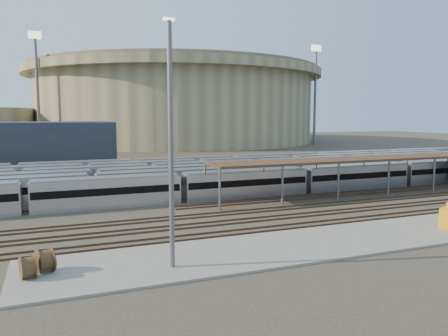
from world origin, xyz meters
TOP-DOWN VIEW (x-y plane):
  - ground at (0.00, 0.00)m, footprint 420.00×420.00m
  - apron at (-5.00, -15.00)m, footprint 50.00×9.00m
  - subway_trains at (1.90, 18.50)m, footprint 122.97×23.90m
  - inspection_shed at (22.00, 4.00)m, footprint 60.30×6.00m
  - empty_tracks at (0.00, -5.00)m, footprint 170.00×9.62m
  - stadium at (25.00, 140.00)m, footprint 124.00×124.00m
  - service_building at (-35.00, 55.00)m, footprint 42.00×20.00m
  - floodlight_0 at (-30.00, 110.00)m, footprint 4.00×1.00m
  - floodlight_2 at (70.00, 100.00)m, footprint 4.00×1.00m
  - floodlight_3 at (-10.00, 160.00)m, footprint 4.00×1.00m
  - cable_reel_west at (-28.50, -15.10)m, footprint 1.21×1.76m
  - cable_reel_east at (-27.42, -14.18)m, footprint 1.45×1.93m
  - yard_light_pole at (-18.65, -16.56)m, footprint 0.81×0.36m

SIDE VIEW (x-z plane):
  - ground at x=0.00m, z-range 0.00..0.00m
  - empty_tracks at x=0.00m, z-range 0.00..0.18m
  - apron at x=-5.00m, z-range 0.00..0.20m
  - cable_reel_west at x=-28.50m, z-range 0.20..1.81m
  - cable_reel_east at x=-27.42m, z-range 0.20..1.91m
  - subway_trains at x=1.90m, z-range 0.00..3.60m
  - inspection_shed at x=22.00m, z-range 2.33..7.63m
  - service_building at x=-35.00m, z-range 0.00..10.00m
  - yard_light_pole at x=-18.65m, z-range 0.28..18.20m
  - stadium at x=25.00m, z-range 0.22..32.72m
  - floodlight_0 at x=-30.00m, z-range 1.45..39.85m
  - floodlight_2 at x=70.00m, z-range 1.45..39.85m
  - floodlight_3 at x=-10.00m, z-range 1.45..39.85m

